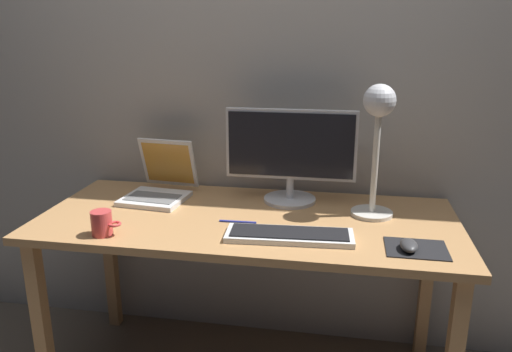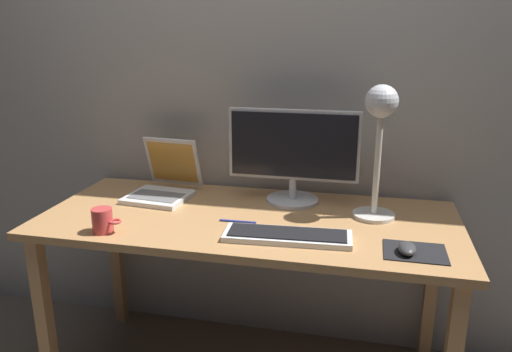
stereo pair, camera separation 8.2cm
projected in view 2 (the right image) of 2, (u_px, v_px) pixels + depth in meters
back_wall at (269, 62)px, 2.14m from camera, size 4.80×0.06×2.60m
desk at (248, 235)px, 1.95m from camera, size 1.60×0.70×0.74m
monitor at (293, 152)px, 2.02m from camera, size 0.53×0.22×0.39m
keyboard_main at (287, 236)px, 1.71m from camera, size 0.45×0.17×0.03m
laptop at (165, 180)px, 2.16m from camera, size 0.28×0.32×0.24m
desk_lamp at (380, 127)px, 1.82m from camera, size 0.16×0.16×0.51m
mousepad at (415, 252)px, 1.61m from camera, size 0.20×0.16×0.00m
mouse at (407, 248)px, 1.60m from camera, size 0.06×0.10×0.03m
coffee_mug at (103, 220)px, 1.76m from camera, size 0.11×0.07×0.09m
pen at (238, 221)px, 1.86m from camera, size 0.14×0.01×0.01m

